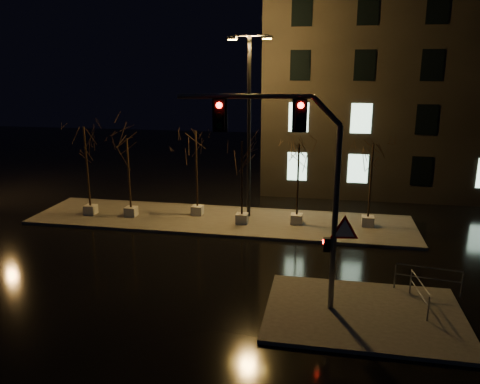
# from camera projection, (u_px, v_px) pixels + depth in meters

# --- Properties ---
(ground) EXTENTS (90.00, 90.00, 0.00)m
(ground) POSITION_uv_depth(u_px,v_px,m) (191.00, 262.00, 21.48)
(ground) COLOR black
(ground) RESTS_ON ground
(median) EXTENTS (22.00, 5.00, 0.15)m
(median) POSITION_uv_depth(u_px,v_px,m) (220.00, 220.00, 27.16)
(median) COLOR #45433D
(median) RESTS_ON ground
(sidewalk_corner) EXTENTS (7.00, 5.00, 0.15)m
(sidewalk_corner) POSITION_uv_depth(u_px,v_px,m) (364.00, 314.00, 16.80)
(sidewalk_corner) COLOR #45433D
(sidewalk_corner) RESTS_ON ground
(building) EXTENTS (25.00, 12.00, 15.00)m
(building) POSITION_uv_depth(u_px,v_px,m) (442.00, 84.00, 34.17)
(building) COLOR black
(building) RESTS_ON ground
(tree_0) EXTENTS (1.80, 1.80, 5.37)m
(tree_0) POSITION_uv_depth(u_px,v_px,m) (85.00, 147.00, 27.02)
(tree_0) COLOR #B9B7AD
(tree_0) RESTS_ON median
(tree_1) EXTENTS (1.80, 1.80, 4.74)m
(tree_1) POSITION_uv_depth(u_px,v_px,m) (128.00, 156.00, 26.78)
(tree_1) COLOR #B9B7AD
(tree_1) RESTS_ON median
(tree_2) EXTENTS (1.80, 1.80, 5.14)m
(tree_2) POSITION_uv_depth(u_px,v_px,m) (196.00, 150.00, 26.94)
(tree_2) COLOR #B9B7AD
(tree_2) RESTS_ON median
(tree_3) EXTENTS (1.80, 1.80, 4.77)m
(tree_3) POSITION_uv_depth(u_px,v_px,m) (242.00, 160.00, 25.50)
(tree_3) COLOR #B9B7AD
(tree_3) RESTS_ON median
(tree_4) EXTENTS (1.80, 1.80, 4.66)m
(tree_4) POSITION_uv_depth(u_px,v_px,m) (298.00, 162.00, 25.43)
(tree_4) COLOR #B9B7AD
(tree_4) RESTS_ON median
(tree_5) EXTENTS (1.80, 1.80, 4.73)m
(tree_5) POSITION_uv_depth(u_px,v_px,m) (372.00, 162.00, 25.03)
(tree_5) COLOR #B9B7AD
(tree_5) RESTS_ON median
(traffic_signal_mast) EXTENTS (6.22, 1.00, 7.65)m
(traffic_signal_mast) POSITION_uv_depth(u_px,v_px,m) (301.00, 173.00, 15.85)
(traffic_signal_mast) COLOR #5A5D62
(traffic_signal_mast) RESTS_ON sidewalk_corner
(streetlight_main) EXTENTS (2.54, 0.88, 10.22)m
(streetlight_main) POSITION_uv_depth(u_px,v_px,m) (249.00, 116.00, 26.19)
(streetlight_main) COLOR black
(streetlight_main) RESTS_ON median
(guard_rail_a) EXTENTS (2.44, 0.42, 1.07)m
(guard_rail_a) POSITION_uv_depth(u_px,v_px,m) (428.00, 276.00, 18.06)
(guard_rail_a) COLOR #5A5D62
(guard_rail_a) RESTS_ON sidewalk_corner
(guard_rail_b) EXTENTS (0.31, 2.10, 1.00)m
(guard_rail_b) POSITION_uv_depth(u_px,v_px,m) (419.00, 290.00, 17.00)
(guard_rail_b) COLOR #5A5D62
(guard_rail_b) RESTS_ON sidewalk_corner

